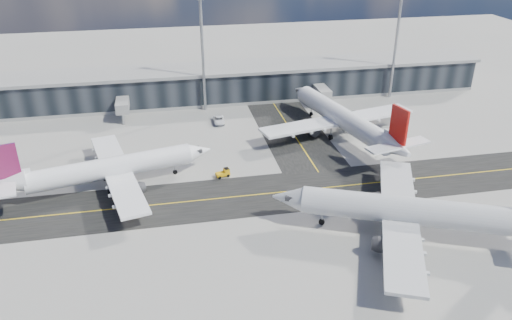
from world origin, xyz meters
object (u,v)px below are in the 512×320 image
object	(u,v)px
baggage_tug	(224,173)
service_van	(219,120)
airliner_near	(412,212)
airliner_af	(108,169)
airliner_redtail	(343,119)

from	to	relation	value
baggage_tug	service_van	world-z (taller)	baggage_tug
airliner_near	baggage_tug	size ratio (longest dim) A/B	14.67
airliner_near	baggage_tug	distance (m)	35.59
airliner_af	service_van	distance (m)	35.60
airliner_redtail	baggage_tug	bearing A→B (deg)	-167.66
service_van	airliner_redtail	bearing A→B (deg)	-24.85
airliner_redtail	airliner_near	bearing A→B (deg)	-107.26
airliner_redtail	airliner_near	xyz separation A→B (m)	(-2.75, -37.89, -0.07)
baggage_tug	service_van	xyz separation A→B (m)	(2.48, 26.68, -0.06)
baggage_tug	airliner_af	bearing A→B (deg)	-104.01
airliner_af	service_van	bearing A→B (deg)	125.60
airliner_af	airliner_near	world-z (taller)	airliner_near
airliner_af	airliner_near	xyz separation A→B (m)	(46.70, -24.39, 0.43)
airliner_near	baggage_tug	world-z (taller)	airliner_near
service_van	airliner_near	bearing A→B (deg)	-63.56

